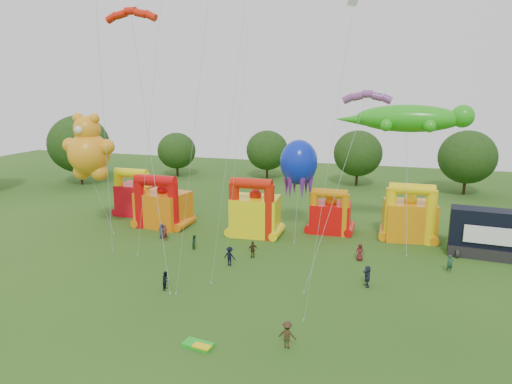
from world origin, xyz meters
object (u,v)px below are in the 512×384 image
(stage_trailer, at_px, (490,234))
(octopus_kite, at_px, (298,172))
(teddy_bear_kite, at_px, (89,152))
(spectator_0, at_px, (162,231))
(bouncy_castle_0, at_px, (138,197))
(gecko_kite, at_px, (407,142))
(bouncy_castle_2, at_px, (255,213))
(spectator_4, at_px, (253,250))

(stage_trailer, relative_size, octopus_kite, 0.70)
(teddy_bear_kite, relative_size, spectator_0, 8.35)
(bouncy_castle_0, height_order, stage_trailer, bouncy_castle_0)
(bouncy_castle_0, bearing_deg, gecko_kite, -1.39)
(bouncy_castle_2, distance_m, octopus_kite, 6.83)
(spectator_4, bearing_deg, spectator_0, -52.00)
(bouncy_castle_0, relative_size, spectator_0, 3.87)
(stage_trailer, distance_m, spectator_0, 34.47)
(octopus_kite, relative_size, spectator_4, 6.35)
(octopus_kite, xyz_separation_m, spectator_0, (-14.19, -6.47, -6.36))
(teddy_bear_kite, xyz_separation_m, octopus_kite, (22.73, 6.82, -2.34))
(spectator_4, bearing_deg, gecko_kite, 177.45)
(stage_trailer, distance_m, spectator_4, 23.70)
(bouncy_castle_2, relative_size, spectator_4, 3.99)
(spectator_4, bearing_deg, bouncy_castle_0, -67.22)
(teddy_bear_kite, xyz_separation_m, gecko_kite, (34.35, 7.52, 1.44))
(spectator_4, bearing_deg, teddy_bear_kite, -45.20)
(teddy_bear_kite, xyz_separation_m, spectator_4, (20.20, -2.56, -8.67))
(stage_trailer, bearing_deg, spectator_4, -162.14)
(stage_trailer, distance_m, octopus_kite, 20.66)
(bouncy_castle_2, bearing_deg, spectator_4, -74.42)
(octopus_kite, relative_size, spectator_0, 6.57)
(bouncy_castle_0, height_order, bouncy_castle_2, bouncy_castle_2)
(octopus_kite, height_order, spectator_0, octopus_kite)
(spectator_0, distance_m, spectator_4, 12.01)
(spectator_4, bearing_deg, octopus_kite, -143.13)
(stage_trailer, height_order, spectator_0, stage_trailer)
(octopus_kite, bearing_deg, teddy_bear_kite, -163.30)
(gecko_kite, xyz_separation_m, octopus_kite, (-11.62, -0.70, -3.78))
(gecko_kite, distance_m, octopus_kite, 12.23)
(bouncy_castle_0, xyz_separation_m, octopus_kite, (21.99, -1.51, 4.74))
(bouncy_castle_0, height_order, gecko_kite, gecko_kite)
(bouncy_castle_2, bearing_deg, octopus_kite, 26.76)
(bouncy_castle_2, height_order, octopus_kite, octopus_kite)
(stage_trailer, bearing_deg, octopus_kite, 173.94)
(octopus_kite, bearing_deg, stage_trailer, -6.06)
(teddy_bear_kite, relative_size, spectator_4, 8.07)
(teddy_bear_kite, height_order, spectator_4, teddy_bear_kite)
(bouncy_castle_2, height_order, gecko_kite, gecko_kite)
(bouncy_castle_0, bearing_deg, teddy_bear_kite, -95.09)
(teddy_bear_kite, height_order, spectator_0, teddy_bear_kite)
(teddy_bear_kite, distance_m, gecko_kite, 35.19)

